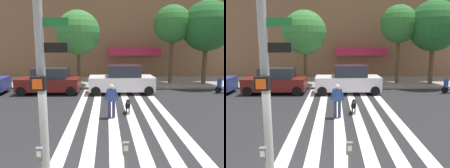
% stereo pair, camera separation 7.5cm
% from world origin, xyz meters
% --- Properties ---
extents(ground_plane, '(160.00, 160.00, 0.00)m').
position_xyz_m(ground_plane, '(0.00, 6.33, 0.00)').
color(ground_plane, '#232326').
extents(sidewalk_far, '(80.00, 6.00, 0.15)m').
position_xyz_m(sidewalk_far, '(0.00, 15.65, 0.07)').
color(sidewalk_far, gray).
rests_on(sidewalk_far, ground_plane).
extents(crosswalk_stripes, '(4.95, 12.05, 0.01)m').
position_xyz_m(crosswalk_stripes, '(1.38, 6.33, 0.00)').
color(crosswalk_stripes, silver).
rests_on(crosswalk_stripes, ground_plane).
extents(traffic_light_pole, '(0.74, 0.46, 5.80)m').
position_xyz_m(traffic_light_pole, '(-0.72, -0.45, 3.52)').
color(traffic_light_pole, gray).
rests_on(traffic_light_pole, sidewalk_near).
extents(parking_meter_second_along, '(0.14, 0.11, 1.36)m').
position_xyz_m(parking_meter_second_along, '(1.03, -0.65, 1.03)').
color(parking_meter_second_along, '#515456').
rests_on(parking_meter_second_along, sidewalk_near).
extents(parked_car_behind_first, '(4.35, 1.96, 1.85)m').
position_xyz_m(parked_car_behind_first, '(-3.47, 11.13, 0.90)').
color(parked_car_behind_first, '#5C1915').
rests_on(parked_car_behind_first, ground_plane).
extents(parked_car_third_in_line, '(4.63, 2.09, 2.03)m').
position_xyz_m(parked_car_third_in_line, '(1.74, 11.13, 0.95)').
color(parked_car_third_in_line, silver).
rests_on(parked_car_third_in_line, ground_plane).
extents(street_tree_nearest, '(3.56, 3.56, 6.05)m').
position_xyz_m(street_tree_nearest, '(-1.67, 13.85, 4.41)').
color(street_tree_nearest, '#4C3823').
rests_on(street_tree_nearest, sidewalk_far).
extents(street_tree_middle, '(3.14, 3.14, 6.59)m').
position_xyz_m(street_tree_middle, '(6.14, 14.48, 5.13)').
color(street_tree_middle, '#4C3823').
rests_on(street_tree_middle, sidewalk_far).
extents(street_tree_further, '(4.14, 4.14, 6.90)m').
position_xyz_m(street_tree_further, '(8.90, 14.01, 4.96)').
color(street_tree_further, '#4C3823').
rests_on(street_tree_further, sidewalk_far).
extents(pedestrian_dog_walker, '(0.71, 0.28, 1.64)m').
position_xyz_m(pedestrian_dog_walker, '(0.86, 5.52, 0.93)').
color(pedestrian_dog_walker, '#282D4C').
rests_on(pedestrian_dog_walker, ground_plane).
extents(dog_on_leash, '(0.33, 0.99, 0.65)m').
position_xyz_m(dog_on_leash, '(1.71, 6.26, 0.44)').
color(dog_on_leash, black).
rests_on(dog_on_leash, ground_plane).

